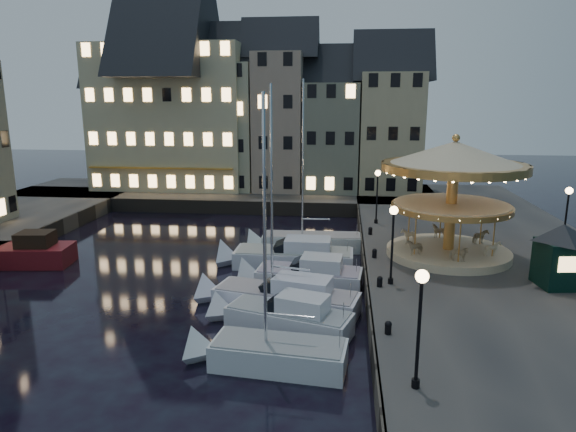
# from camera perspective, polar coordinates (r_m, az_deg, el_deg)

# --- Properties ---
(ground) EXTENTS (160.00, 160.00, 0.00)m
(ground) POSITION_cam_1_polar(r_m,az_deg,el_deg) (27.57, -3.96, -10.18)
(ground) COLOR black
(ground) RESTS_ON ground
(quay_east) EXTENTS (16.00, 56.00, 1.30)m
(quay_east) POSITION_cam_1_polar(r_m,az_deg,el_deg) (33.88, 22.13, -5.50)
(quay_east) COLOR #474442
(quay_east) RESTS_ON ground
(quay_north) EXTENTS (44.00, 12.00, 1.30)m
(quay_north) POSITION_cam_1_polar(r_m,az_deg,el_deg) (55.36, -7.01, 2.26)
(quay_north) COLOR #474442
(quay_north) RESTS_ON ground
(quaywall_e) EXTENTS (0.15, 44.00, 1.30)m
(quaywall_e) POSITION_cam_1_polar(r_m,az_deg,el_deg) (32.59, 8.42, -5.38)
(quaywall_e) COLOR #47423A
(quaywall_e) RESTS_ON ground
(quaywall_n) EXTENTS (48.00, 0.15, 1.30)m
(quaywall_n) POSITION_cam_1_polar(r_m,az_deg,el_deg) (49.18, -6.33, 0.93)
(quaywall_n) COLOR #47423A
(quaywall_n) RESTS_ON ground
(streetlamp_a) EXTENTS (0.44, 0.44, 4.17)m
(streetlamp_a) POSITION_cam_1_polar(r_m,az_deg,el_deg) (17.51, 14.45, -10.31)
(streetlamp_a) COLOR black
(streetlamp_a) RESTS_ON quay_east
(streetlamp_b) EXTENTS (0.44, 0.44, 4.17)m
(streetlamp_b) POSITION_cam_1_polar(r_m,az_deg,el_deg) (26.93, 11.56, -1.94)
(streetlamp_b) COLOR black
(streetlamp_b) RESTS_ON quay_east
(streetlamp_c) EXTENTS (0.44, 0.44, 4.17)m
(streetlamp_c) POSITION_cam_1_polar(r_m,az_deg,el_deg) (40.10, 9.89, 2.99)
(streetlamp_c) COLOR black
(streetlamp_c) RESTS_ON quay_east
(streetlamp_d) EXTENTS (0.44, 0.44, 4.17)m
(streetlamp_d) POSITION_cam_1_polar(r_m,az_deg,el_deg) (36.37, 28.57, 0.58)
(streetlamp_d) COLOR black
(streetlamp_d) RESTS_ON quay_east
(bollard_a) EXTENTS (0.30, 0.30, 0.57)m
(bollard_a) POSITION_cam_1_polar(r_m,az_deg,el_deg) (22.04, 11.07, -12.00)
(bollard_a) COLOR black
(bollard_a) RESTS_ON quay_east
(bollard_b) EXTENTS (0.30, 0.30, 0.57)m
(bollard_b) POSITION_cam_1_polar(r_m,az_deg,el_deg) (27.12, 10.15, -7.12)
(bollard_b) COLOR black
(bollard_b) RESTS_ON quay_east
(bollard_c) EXTENTS (0.30, 0.30, 0.57)m
(bollard_c) POSITION_cam_1_polar(r_m,az_deg,el_deg) (31.86, 9.59, -4.05)
(bollard_c) COLOR black
(bollard_c) RESTS_ON quay_east
(bollard_d) EXTENTS (0.30, 0.30, 0.57)m
(bollard_d) POSITION_cam_1_polar(r_m,az_deg,el_deg) (37.15, 9.14, -1.59)
(bollard_d) COLOR black
(bollard_d) RESTS_ON quay_east
(townhouse_na) EXTENTS (5.50, 8.00, 12.80)m
(townhouse_na) POSITION_cam_1_polar(r_m,az_deg,el_deg) (60.08, -17.64, 9.44)
(townhouse_na) COLOR tan
(townhouse_na) RESTS_ON quay_north
(townhouse_nb) EXTENTS (6.16, 8.00, 13.80)m
(townhouse_nb) POSITION_cam_1_polar(r_m,az_deg,el_deg) (58.08, -12.68, 10.12)
(townhouse_nb) COLOR #9B9576
(townhouse_nb) RESTS_ON quay_north
(townhouse_nc) EXTENTS (6.82, 8.00, 14.80)m
(townhouse_nc) POSITION_cam_1_polar(r_m,az_deg,el_deg) (56.41, -6.77, 10.78)
(townhouse_nc) COLOR #A6A585
(townhouse_nc) RESTS_ON quay_north
(townhouse_nd) EXTENTS (5.50, 8.00, 15.80)m
(townhouse_nd) POSITION_cam_1_polar(r_m,az_deg,el_deg) (55.39, -0.86, 11.34)
(townhouse_nd) COLOR gray
(townhouse_nd) RESTS_ON quay_north
(townhouse_ne) EXTENTS (6.16, 8.00, 12.80)m
(townhouse_ne) POSITION_cam_1_polar(r_m,az_deg,el_deg) (55.04, 4.86, 9.72)
(townhouse_ne) COLOR slate
(townhouse_ne) RESTS_ON quay_north
(townhouse_nf) EXTENTS (6.82, 8.00, 13.80)m
(townhouse_nf) POSITION_cam_1_polar(r_m,az_deg,el_deg) (55.19, 11.26, 10.06)
(townhouse_nf) COLOR tan
(townhouse_nf) RESTS_ON quay_north
(hotel_corner) EXTENTS (17.60, 9.00, 16.80)m
(hotel_corner) POSITION_cam_1_polar(r_m,az_deg,el_deg) (58.02, -12.70, 11.60)
(hotel_corner) COLOR #C5BD93
(hotel_corner) RESTS_ON quay_north
(motorboat_a) EXTENTS (6.61, 2.70, 10.89)m
(motorboat_a) POSITION_cam_1_polar(r_m,az_deg,el_deg) (21.86, -2.53, -15.10)
(motorboat_a) COLOR silver
(motorboat_a) RESTS_ON ground
(motorboat_b) EXTENTS (6.98, 3.83, 2.15)m
(motorboat_b) POSITION_cam_1_polar(r_m,az_deg,el_deg) (24.81, -0.82, -11.27)
(motorboat_b) COLOR silver
(motorboat_b) RESTS_ON ground
(motorboat_c) EXTENTS (8.61, 3.93, 11.41)m
(motorboat_c) POSITION_cam_1_polar(r_m,az_deg,el_deg) (27.04, -1.06, -9.07)
(motorboat_c) COLOR silver
(motorboat_c) RESTS_ON ground
(motorboat_d) EXTENTS (7.18, 2.92, 2.15)m
(motorboat_d) POSITION_cam_1_polar(r_m,az_deg,el_deg) (30.17, 1.56, -6.77)
(motorboat_d) COLOR silver
(motorboat_d) RESTS_ON ground
(motorboat_e) EXTENTS (8.78, 2.66, 2.15)m
(motorboat_e) POSITION_cam_1_polar(r_m,az_deg,el_deg) (33.79, -0.04, -4.58)
(motorboat_e) COLOR silver
(motorboat_e) RESTS_ON ground
(motorboat_f) EXTENTS (8.29, 2.39, 11.01)m
(motorboat_f) POSITION_cam_1_polar(r_m,az_deg,el_deg) (37.62, 1.80, -2.94)
(motorboat_f) COLOR silver
(motorboat_f) RESTS_ON ground
(red_fishing_boat) EXTENTS (7.62, 3.42, 5.91)m
(red_fishing_boat) POSITION_cam_1_polar(r_m,az_deg,el_deg) (38.57, -27.88, -3.81)
(red_fishing_boat) COLOR maroon
(red_fishing_boat) RESTS_ON ground
(carousel) EXTENTS (8.55, 8.55, 7.48)m
(carousel) POSITION_cam_1_polar(r_m,az_deg,el_deg) (32.25, 17.91, 4.14)
(carousel) COLOR #D0B891
(carousel) RESTS_ON quay_east
(ticket_kiosk) EXTENTS (3.20, 3.20, 3.76)m
(ticket_kiosk) POSITION_cam_1_polar(r_m,az_deg,el_deg) (29.69, 28.13, -2.82)
(ticket_kiosk) COLOR black
(ticket_kiosk) RESTS_ON quay_east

